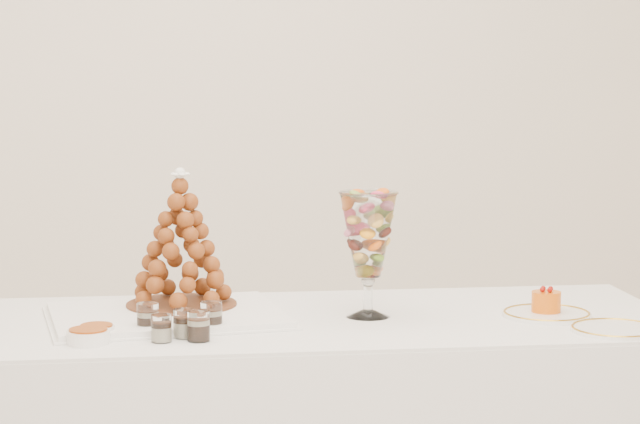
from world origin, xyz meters
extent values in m
cube|color=white|center=(0.00, 2.00, 1.40)|extent=(4.50, 0.04, 2.80)
cube|color=white|center=(0.09, 0.18, 0.68)|extent=(1.84, 0.83, 0.01)
cube|color=white|center=(-0.28, 0.24, 0.70)|extent=(0.60, 0.47, 0.02)
cylinder|color=white|center=(0.22, 0.18, 0.70)|extent=(0.11, 0.11, 0.02)
cylinder|color=white|center=(0.22, 0.18, 0.74)|extent=(0.02, 0.02, 0.08)
sphere|color=white|center=(0.22, 0.18, 0.78)|extent=(0.04, 0.04, 0.04)
cylinder|color=white|center=(0.67, 0.09, 0.69)|extent=(0.22, 0.22, 0.01)
cylinder|color=white|center=(0.77, -0.10, 0.69)|extent=(0.21, 0.21, 0.01)
cylinder|color=white|center=(-0.33, 0.10, 0.72)|extent=(0.06, 0.06, 0.07)
cylinder|color=white|center=(-0.25, 0.02, 0.72)|extent=(0.06, 0.06, 0.07)
cylinder|color=white|center=(-0.18, 0.08, 0.72)|extent=(0.06, 0.06, 0.07)
cylinder|color=white|center=(-0.31, -0.01, 0.72)|extent=(0.05, 0.05, 0.06)
cylinder|color=white|center=(-0.22, -0.02, 0.72)|extent=(0.05, 0.05, 0.07)
cylinder|color=white|center=(-0.45, 0.07, 0.70)|extent=(0.08, 0.08, 0.03)
cylinder|color=white|center=(-0.47, 0.00, 0.70)|extent=(0.10, 0.10, 0.03)
cylinder|color=brown|center=(-0.23, 0.32, 0.71)|extent=(0.28, 0.28, 0.01)
cone|color=brown|center=(-0.23, 0.32, 0.88)|extent=(0.28, 0.28, 0.34)
sphere|color=white|center=(-0.23, 0.32, 1.04)|extent=(0.03, 0.03, 0.03)
cylinder|color=orange|center=(0.67, 0.10, 0.72)|extent=(0.07, 0.07, 0.05)
sphere|color=#970C05|center=(0.68, 0.11, 0.76)|extent=(0.01, 0.01, 0.01)
sphere|color=#970C05|center=(0.66, 0.12, 0.76)|extent=(0.01, 0.01, 0.01)
sphere|color=#970C05|center=(0.66, 0.10, 0.76)|extent=(0.01, 0.01, 0.01)
sphere|color=#970C05|center=(0.67, 0.09, 0.76)|extent=(0.01, 0.01, 0.01)
camera|label=1|loc=(-0.47, -2.83, 1.33)|focal=70.00mm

